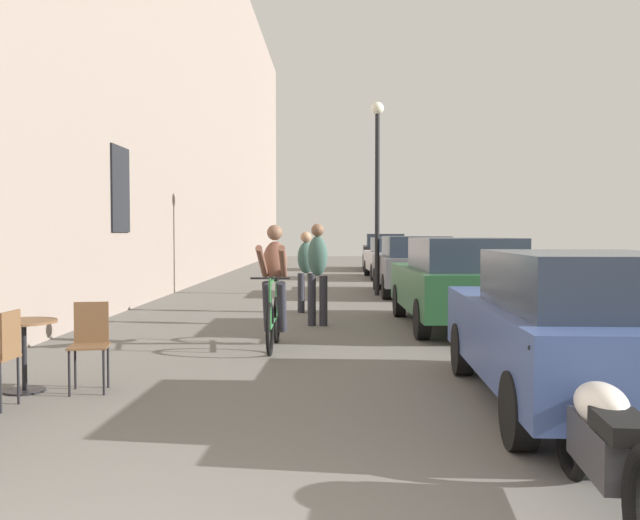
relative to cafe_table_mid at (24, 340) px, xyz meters
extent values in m
cube|color=gray|center=(-1.40, 9.77, 6.16)|extent=(0.50, 68.00, 13.37)
cube|color=black|center=(-1.13, 6.77, 1.94)|extent=(0.04, 1.10, 1.70)
cylinder|color=black|center=(0.00, 0.00, -0.51)|extent=(0.40, 0.40, 0.02)
cylinder|color=black|center=(0.00, 0.00, -0.16)|extent=(0.05, 0.05, 0.67)
cylinder|color=brown|center=(0.00, 0.00, 0.19)|extent=(0.64, 0.64, 0.02)
cylinder|color=black|center=(0.16, -0.82, -0.30)|extent=(0.02, 0.02, 0.45)
cylinder|color=black|center=(0.17, -0.50, -0.30)|extent=(0.02, 0.02, 0.45)
cube|color=brown|center=(0.18, -0.66, 0.16)|extent=(0.03, 0.34, 0.42)
cylinder|color=black|center=(0.84, -0.13, -0.30)|extent=(0.02, 0.02, 0.45)
cylinder|color=black|center=(0.53, -0.19, -0.30)|extent=(0.02, 0.02, 0.45)
cylinder|color=black|center=(0.78, 0.19, -0.30)|extent=(0.02, 0.02, 0.45)
cylinder|color=black|center=(0.46, 0.13, -0.30)|extent=(0.02, 0.02, 0.45)
cube|color=brown|center=(0.65, 0.00, -0.06)|extent=(0.45, 0.45, 0.02)
cube|color=brown|center=(0.62, 0.18, 0.16)|extent=(0.34, 0.08, 0.42)
torus|color=black|center=(2.27, 2.14, -0.19)|extent=(0.05, 0.71, 0.71)
torus|color=black|center=(2.27, 3.19, -0.19)|extent=(0.05, 0.71, 0.71)
cylinder|color=#2D6B38|center=(2.27, 3.10, 0.09)|extent=(0.04, 0.21, 0.58)
cylinder|color=#2D6B38|center=(2.27, 2.60, 0.43)|extent=(0.04, 0.82, 0.14)
cylinder|color=#2D6B38|center=(2.27, 2.17, 0.14)|extent=(0.04, 0.09, 0.67)
cylinder|color=#2D6B38|center=(2.27, 2.69, -0.15)|extent=(0.04, 1.00, 0.12)
cylinder|color=black|center=(2.27, 2.19, 0.48)|extent=(0.52, 0.03, 0.03)
ellipsoid|color=black|center=(2.27, 3.01, 0.41)|extent=(0.12, 0.24, 0.06)
ellipsoid|color=brown|center=(2.27, 2.93, 0.68)|extent=(0.34, 0.35, 0.59)
sphere|color=brown|center=(2.27, 2.89, 1.08)|extent=(0.22, 0.22, 0.22)
cylinder|color=#26262D|center=(2.37, 2.86, 0.03)|extent=(0.13, 0.40, 0.75)
cylinder|color=#26262D|center=(2.17, 2.86, 0.03)|extent=(0.13, 0.40, 0.75)
cylinder|color=brown|center=(2.41, 2.54, 0.68)|extent=(0.11, 0.75, 0.48)
cylinder|color=brown|center=(2.13, 2.54, 0.68)|extent=(0.11, 0.75, 0.48)
cylinder|color=#26262D|center=(2.93, 4.93, -0.09)|extent=(0.14, 0.14, 0.86)
cylinder|color=#26262D|center=(2.73, 4.94, -0.09)|extent=(0.14, 0.14, 0.86)
ellipsoid|color=#38564C|center=(2.83, 4.94, 0.68)|extent=(0.35, 0.26, 0.68)
sphere|color=brown|center=(2.83, 4.94, 1.12)|extent=(0.22, 0.22, 0.22)
cylinder|color=#26262D|center=(2.65, 6.88, -0.13)|extent=(0.14, 0.14, 0.79)
cylinder|color=#26262D|center=(2.45, 6.85, -0.13)|extent=(0.14, 0.14, 0.79)
ellipsoid|color=#38564C|center=(2.55, 6.86, 0.58)|extent=(0.38, 0.29, 0.62)
sphere|color=#A57A5B|center=(2.55, 6.86, 0.99)|extent=(0.22, 0.22, 0.22)
cylinder|color=black|center=(4.21, 10.69, 1.78)|extent=(0.12, 0.12, 4.60)
sphere|color=silver|center=(4.21, 10.69, 4.22)|extent=(0.32, 0.32, 0.32)
cube|color=#384C84|center=(5.27, -0.44, 0.10)|extent=(1.79, 4.07, 0.65)
cube|color=#283342|center=(5.25, -0.93, 0.67)|extent=(1.47, 2.21, 0.49)
cylinder|color=black|center=(4.55, 0.91, -0.23)|extent=(0.20, 0.59, 0.58)
cylinder|color=black|center=(6.07, 0.86, -0.23)|extent=(0.20, 0.59, 0.58)
cylinder|color=black|center=(4.47, -1.75, -0.23)|extent=(0.20, 0.59, 0.58)
cube|color=#23512D|center=(5.19, 4.87, 0.13)|extent=(1.87, 4.30, 0.69)
cube|color=#283342|center=(5.20, 4.36, 0.74)|extent=(1.54, 2.34, 0.51)
cylinder|color=black|center=(4.35, 6.26, -0.21)|extent=(0.21, 0.62, 0.61)
cylinder|color=black|center=(5.96, 6.30, -0.21)|extent=(0.21, 0.62, 0.61)
cylinder|color=black|center=(4.42, 3.45, -0.21)|extent=(0.21, 0.62, 0.61)
cylinder|color=black|center=(6.03, 3.49, -0.21)|extent=(0.21, 0.62, 0.61)
cube|color=#595960|center=(5.14, 11.04, 0.13)|extent=(1.82, 4.27, 0.69)
cube|color=#283342|center=(5.15, 10.53, 0.73)|extent=(1.51, 2.31, 0.51)
cylinder|color=black|center=(4.32, 12.42, -0.22)|extent=(0.21, 0.61, 0.61)
cylinder|color=black|center=(5.92, 12.45, -0.22)|extent=(0.21, 0.61, 0.61)
cylinder|color=black|center=(4.36, 9.62, -0.22)|extent=(0.21, 0.61, 0.61)
cylinder|color=black|center=(5.96, 9.65, -0.22)|extent=(0.21, 0.61, 0.61)
cube|color=#B7B7BC|center=(5.14, 17.35, 0.10)|extent=(1.81, 4.07, 0.65)
cube|color=#283342|center=(5.16, 16.87, 0.67)|extent=(1.47, 2.22, 0.49)
cylinder|color=black|center=(4.34, 18.65, -0.23)|extent=(0.21, 0.59, 0.58)
cylinder|color=black|center=(5.85, 18.71, -0.23)|extent=(0.21, 0.59, 0.58)
cylinder|color=black|center=(4.43, 16.00, -0.23)|extent=(0.21, 0.59, 0.58)
cylinder|color=black|center=(5.95, 16.06, -0.23)|extent=(0.21, 0.59, 0.58)
cube|color=black|center=(5.29, 22.88, 0.15)|extent=(1.96, 4.42, 0.71)
cube|color=#283342|center=(5.27, 22.36, 0.77)|extent=(1.60, 2.40, 0.53)
cylinder|color=black|center=(4.52, 24.35, -0.21)|extent=(0.22, 0.63, 0.63)
cylinder|color=black|center=(6.16, 24.29, -0.21)|extent=(0.22, 0.63, 0.63)
cylinder|color=black|center=(4.42, 21.48, -0.21)|extent=(0.22, 0.63, 0.63)
cylinder|color=black|center=(6.06, 21.42, -0.21)|extent=(0.22, 0.63, 0.63)
torus|color=black|center=(4.68, -2.24, -0.22)|extent=(0.15, 0.70, 0.69)
cube|color=#333338|center=(4.62, -2.96, -0.12)|extent=(0.30, 0.78, 0.28)
ellipsoid|color=beige|center=(4.63, -2.86, 0.10)|extent=(0.32, 0.54, 0.24)
cube|color=black|center=(4.60, -3.24, 0.08)|extent=(0.28, 0.46, 0.10)
cylinder|color=black|center=(4.68, -2.34, 0.33)|extent=(0.62, 0.08, 0.03)
camera|label=1|loc=(3.10, -6.76, 1.08)|focal=38.47mm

